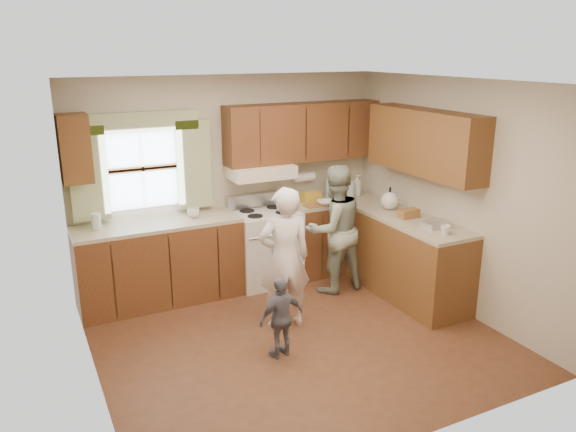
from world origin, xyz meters
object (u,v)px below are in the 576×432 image
woman_left (284,259)px  woman_right (334,229)px  stove (265,246)px  child (281,318)px

woman_left → woman_right: size_ratio=0.98×
stove → child: (-0.59, -1.68, -0.07)m
woman_left → stove: bearing=-94.9°
woman_right → woman_left: bearing=29.7°
woman_right → stove: bearing=-44.8°
child → woman_right: bearing=-145.3°
woman_left → woman_right: (0.93, 0.57, 0.01)m
stove → woman_right: 0.91m
woman_right → child: bearing=40.2°
stove → woman_left: size_ratio=0.72×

